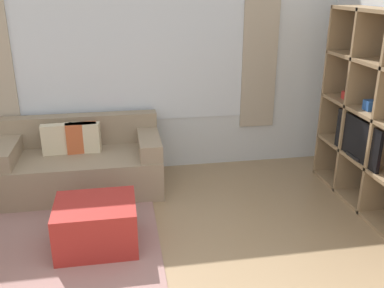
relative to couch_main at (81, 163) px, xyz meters
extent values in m
cube|color=silver|center=(0.65, 0.50, 1.04)|extent=(6.24, 0.07, 2.70)
cube|color=silver|center=(0.65, 0.45, 1.14)|extent=(2.77, 0.01, 1.60)
cube|color=#B2A38E|center=(2.21, 0.44, 1.14)|extent=(0.44, 0.03, 1.90)
cube|color=gray|center=(-0.48, -1.13, -0.30)|extent=(2.48, 1.89, 0.01)
cube|color=#997A56|center=(3.00, -0.58, 0.70)|extent=(0.34, 0.04, 2.02)
cube|color=#997A56|center=(3.00, -0.06, 0.70)|extent=(0.34, 0.04, 2.02)
cube|color=#997A56|center=(3.00, -1.11, -0.29)|extent=(0.34, 2.10, 0.04)
cube|color=#997A56|center=(3.00, -1.11, 0.19)|extent=(0.34, 2.10, 0.04)
cube|color=black|center=(2.87, -0.85, 0.43)|extent=(0.04, 0.82, 0.43)
cube|color=black|center=(2.89, -0.85, 0.23)|extent=(0.10, 0.24, 0.03)
cube|color=#2856A8|center=(2.98, -0.81, 0.77)|extent=(0.11, 0.11, 0.10)
cube|color=red|center=(2.98, -0.35, 0.76)|extent=(0.10, 0.10, 0.09)
cube|color=gray|center=(0.00, -0.05, -0.09)|extent=(1.79, 0.89, 0.44)
cube|color=gray|center=(0.00, 0.31, 0.31)|extent=(1.79, 0.18, 0.36)
cube|color=gray|center=(-0.77, -0.05, 0.22)|extent=(0.24, 0.83, 0.19)
cube|color=gray|center=(0.77, -0.05, 0.22)|extent=(0.24, 0.83, 0.19)
cube|color=#C65B33|center=(0.03, 0.03, 0.30)|extent=(0.35, 0.15, 0.34)
cube|color=beige|center=(0.06, 0.03, 0.30)|extent=(0.35, 0.16, 0.34)
cube|color=beige|center=(-0.24, 0.03, 0.30)|extent=(0.35, 0.14, 0.34)
cube|color=#A82823|center=(0.20, -1.23, -0.09)|extent=(0.71, 0.59, 0.44)
camera|label=1|loc=(0.48, -4.64, 1.93)|focal=40.00mm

